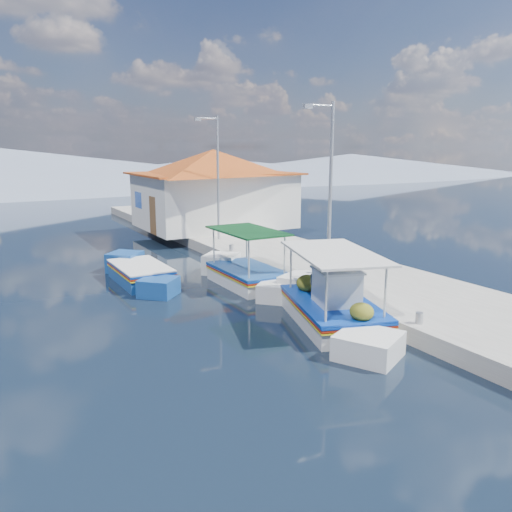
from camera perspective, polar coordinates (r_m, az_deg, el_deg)
ground at (r=14.54m, az=-2.01°, el=-8.30°), size 160.00×160.00×0.00m
quay at (r=22.34m, az=4.40°, el=-0.44°), size 5.00×44.00×0.50m
bollards at (r=20.54m, az=0.69°, el=-0.36°), size 0.20×17.20×0.30m
main_caique at (r=15.20m, az=8.23°, el=-5.70°), size 3.47×6.84×2.36m
caique_green_canopy at (r=19.15m, az=-1.04°, el=-2.21°), size 1.88×6.18×2.31m
caique_blue_hull at (r=20.06m, az=-12.67°, el=-2.06°), size 1.74×5.76×1.03m
harbor_building at (r=29.93m, az=-4.69°, el=7.60°), size 10.49×10.49×4.40m
lamp_post_near at (r=17.79m, az=8.00°, el=8.04°), size 1.21×0.14×6.00m
lamp_post_far at (r=25.53m, az=-4.43°, el=9.27°), size 1.21×0.14×6.00m
mountain_ridge at (r=69.39m, az=-18.85°, el=8.86°), size 171.40×96.00×5.50m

